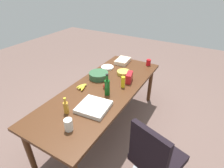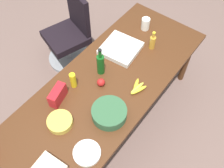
{
  "view_description": "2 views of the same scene",
  "coord_description": "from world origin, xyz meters",
  "px_view_note": "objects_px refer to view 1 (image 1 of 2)",
  "views": [
    {
      "loc": [
        1.84,
        1.22,
        2.14
      ],
      "look_at": [
        -0.13,
        0.08,
        0.78
      ],
      "focal_mm": 29.01,
      "sensor_mm": 36.0,
      "label": 1
    },
    {
      "loc": [
        -1.08,
        -0.91,
        2.76
      ],
      "look_at": [
        0.03,
        -0.05,
        0.78
      ],
      "focal_mm": 42.13,
      "sensor_mm": 36.0,
      "label": 2
    }
  ],
  "objects_px": {
    "dressing_bottle": "(66,107)",
    "paper_plate_stack": "(107,67)",
    "sheet_cake": "(123,61)",
    "red_solo_cup": "(148,62)",
    "chip_bowl": "(123,73)",
    "pizza_box": "(94,107)",
    "apple_red": "(106,86)",
    "mustard_bottle": "(123,82)",
    "office_chair": "(154,163)",
    "wine_bottle": "(107,87)",
    "chip_bag_red": "(129,77)",
    "conference_table": "(103,93)",
    "banana_bunch": "(82,87)",
    "salad_bowl": "(99,75)",
    "mayo_jar": "(69,125)"
  },
  "relations": [
    {
      "from": "apple_red",
      "to": "mustard_bottle",
      "type": "bearing_deg",
      "value": 129.94
    },
    {
      "from": "mayo_jar",
      "to": "pizza_box",
      "type": "bearing_deg",
      "value": 177.05
    },
    {
      "from": "apple_red",
      "to": "office_chair",
      "type": "bearing_deg",
      "value": 60.93
    },
    {
      "from": "conference_table",
      "to": "banana_bunch",
      "type": "height_order",
      "value": "banana_bunch"
    },
    {
      "from": "chip_bag_red",
      "to": "pizza_box",
      "type": "bearing_deg",
      "value": -5.89
    },
    {
      "from": "sheet_cake",
      "to": "salad_bowl",
      "type": "height_order",
      "value": "salad_bowl"
    },
    {
      "from": "chip_bowl",
      "to": "sheet_cake",
      "type": "bearing_deg",
      "value": -151.33
    },
    {
      "from": "dressing_bottle",
      "to": "paper_plate_stack",
      "type": "xyz_separation_m",
      "value": [
        -1.27,
        -0.21,
        -0.07
      ]
    },
    {
      "from": "red_solo_cup",
      "to": "chip_bag_red",
      "type": "xyz_separation_m",
      "value": [
        0.71,
        -0.05,
        0.02
      ]
    },
    {
      "from": "pizza_box",
      "to": "mayo_jar",
      "type": "relative_size",
      "value": 2.66
    },
    {
      "from": "red_solo_cup",
      "to": "chip_bag_red",
      "type": "distance_m",
      "value": 0.71
    },
    {
      "from": "chip_bowl",
      "to": "pizza_box",
      "type": "distance_m",
      "value": 0.99
    },
    {
      "from": "chip_bowl",
      "to": "pizza_box",
      "type": "relative_size",
      "value": 0.6
    },
    {
      "from": "banana_bunch",
      "to": "paper_plate_stack",
      "type": "xyz_separation_m",
      "value": [
        -0.75,
        -0.03,
        -0.01
      ]
    },
    {
      "from": "conference_table",
      "to": "pizza_box",
      "type": "bearing_deg",
      "value": 19.0
    },
    {
      "from": "office_chair",
      "to": "dressing_bottle",
      "type": "height_order",
      "value": "dressing_bottle"
    },
    {
      "from": "conference_table",
      "to": "salad_bowl",
      "type": "xyz_separation_m",
      "value": [
        -0.23,
        -0.22,
        0.12
      ]
    },
    {
      "from": "banana_bunch",
      "to": "wine_bottle",
      "type": "bearing_deg",
      "value": 96.32
    },
    {
      "from": "pizza_box",
      "to": "paper_plate_stack",
      "type": "xyz_separation_m",
      "value": [
        -1.05,
        -0.45,
        -0.01
      ]
    },
    {
      "from": "office_chair",
      "to": "dressing_bottle",
      "type": "relative_size",
      "value": 4.55
    },
    {
      "from": "pizza_box",
      "to": "paper_plate_stack",
      "type": "relative_size",
      "value": 1.64
    },
    {
      "from": "chip_bowl",
      "to": "paper_plate_stack",
      "type": "xyz_separation_m",
      "value": [
        -0.06,
        -0.35,
        -0.01
      ]
    },
    {
      "from": "office_chair",
      "to": "red_solo_cup",
      "type": "distance_m",
      "value": 1.8
    },
    {
      "from": "wine_bottle",
      "to": "chip_bag_red",
      "type": "bearing_deg",
      "value": 167.71
    },
    {
      "from": "mustard_bottle",
      "to": "dressing_bottle",
      "type": "xyz_separation_m",
      "value": [
        0.85,
        -0.31,
        -0.0
      ]
    },
    {
      "from": "apple_red",
      "to": "sheet_cake",
      "type": "bearing_deg",
      "value": -167.69
    },
    {
      "from": "office_chair",
      "to": "salad_bowl",
      "type": "bearing_deg",
      "value": -121.4
    },
    {
      "from": "mustard_bottle",
      "to": "salad_bowl",
      "type": "distance_m",
      "value": 0.46
    },
    {
      "from": "mustard_bottle",
      "to": "pizza_box",
      "type": "xyz_separation_m",
      "value": [
        0.63,
        -0.08,
        -0.06
      ]
    },
    {
      "from": "conference_table",
      "to": "office_chair",
      "type": "xyz_separation_m",
      "value": [
        0.51,
        0.99,
        -0.31
      ]
    },
    {
      "from": "wine_bottle",
      "to": "salad_bowl",
      "type": "bearing_deg",
      "value": -132.61
    },
    {
      "from": "paper_plate_stack",
      "to": "banana_bunch",
      "type": "bearing_deg",
      "value": 2.62
    },
    {
      "from": "mayo_jar",
      "to": "red_solo_cup",
      "type": "bearing_deg",
      "value": 175.42
    },
    {
      "from": "red_solo_cup",
      "to": "wine_bottle",
      "type": "bearing_deg",
      "value": -7.38
    },
    {
      "from": "chip_bowl",
      "to": "red_solo_cup",
      "type": "distance_m",
      "value": 0.59
    },
    {
      "from": "chip_bowl",
      "to": "wine_bottle",
      "type": "height_order",
      "value": "wine_bottle"
    },
    {
      "from": "sheet_cake",
      "to": "red_solo_cup",
      "type": "bearing_deg",
      "value": 106.25
    },
    {
      "from": "wine_bottle",
      "to": "banana_bunch",
      "type": "bearing_deg",
      "value": -83.68
    },
    {
      "from": "pizza_box",
      "to": "chip_bag_red",
      "type": "xyz_separation_m",
      "value": [
        -0.82,
        0.08,
        0.05
      ]
    },
    {
      "from": "paper_plate_stack",
      "to": "sheet_cake",
      "type": "bearing_deg",
      "value": 159.47
    },
    {
      "from": "mustard_bottle",
      "to": "apple_red",
      "type": "xyz_separation_m",
      "value": [
        0.16,
        -0.19,
        -0.05
      ]
    },
    {
      "from": "red_solo_cup",
      "to": "salad_bowl",
      "type": "bearing_deg",
      "value": -31.09
    },
    {
      "from": "red_solo_cup",
      "to": "sheet_cake",
      "type": "relative_size",
      "value": 0.34
    },
    {
      "from": "chip_bowl",
      "to": "pizza_box",
      "type": "bearing_deg",
      "value": 5.56
    },
    {
      "from": "chip_bowl",
      "to": "wine_bottle",
      "type": "bearing_deg",
      "value": 6.88
    },
    {
      "from": "office_chair",
      "to": "wine_bottle",
      "type": "bearing_deg",
      "value": -115.67
    },
    {
      "from": "banana_bunch",
      "to": "wine_bottle",
      "type": "height_order",
      "value": "wine_bottle"
    },
    {
      "from": "office_chair",
      "to": "apple_red",
      "type": "bearing_deg",
      "value": -119.07
    },
    {
      "from": "banana_bunch",
      "to": "chip_bowl",
      "type": "bearing_deg",
      "value": 155.16
    },
    {
      "from": "office_chair",
      "to": "mustard_bottle",
      "type": "xyz_separation_m",
      "value": [
        -0.69,
        -0.76,
        0.47
      ]
    }
  ]
}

